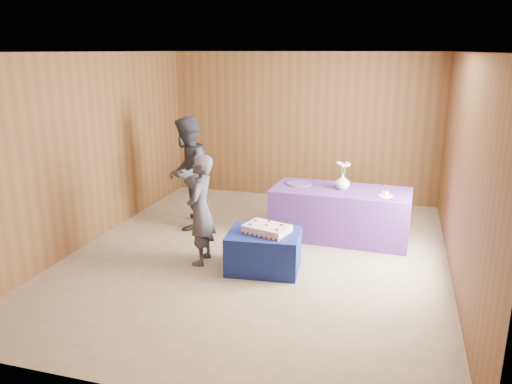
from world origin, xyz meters
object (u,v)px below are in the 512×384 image
at_px(sheet_cake, 267,229).
at_px(guest_right, 187,173).
at_px(vase, 342,181).
at_px(cake_table, 264,251).
at_px(guest_left, 201,210).
at_px(serving_table, 340,213).

distance_m(sheet_cake, guest_right, 2.04).
relative_size(sheet_cake, guest_right, 0.37).
distance_m(vase, guest_right, 2.38).
bearing_deg(cake_table, sheet_cake, 10.15).
relative_size(cake_table, guest_left, 0.62).
bearing_deg(vase, guest_right, -174.75).
relative_size(serving_table, guest_left, 1.37).
bearing_deg(serving_table, cake_table, -117.00).
bearing_deg(guest_right, cake_table, 43.17).
xyz_separation_m(cake_table, guest_left, (-0.85, -0.01, 0.48)).
bearing_deg(vase, cake_table, -119.03).
xyz_separation_m(cake_table, serving_table, (0.79, 1.42, 0.12)).
distance_m(serving_table, guest_left, 2.21).
distance_m(sheet_cake, guest_left, 0.90).
relative_size(serving_table, sheet_cake, 3.05).
distance_m(guest_left, guest_right, 1.44).
height_order(sheet_cake, guest_left, guest_left).
bearing_deg(vase, sheet_cake, -118.07).
relative_size(serving_table, guest_right, 1.14).
bearing_deg(sheet_cake, cake_table, -147.99).
xyz_separation_m(serving_table, sheet_cake, (-0.76, -1.41, 0.18)).
height_order(serving_table, sheet_cake, serving_table).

